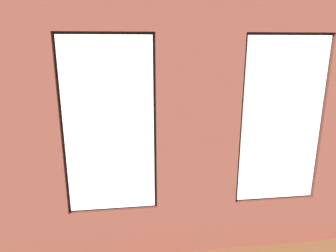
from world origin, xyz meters
TOP-DOWN VIEW (x-y plane):
  - ground_plane at (0.00, 0.00)m, footprint 6.22×5.64m
  - brick_wall_with_windows at (0.00, 2.44)m, footprint 5.62×0.30m
  - white_wall_right at (2.76, 0.20)m, footprint 0.10×4.64m
  - couch_by_window at (0.49, 1.79)m, footprint 1.71×0.87m
  - couch_left at (-2.11, 0.40)m, footprint 1.04×2.13m
  - coffee_table at (0.36, -0.08)m, footprint 1.22×0.84m
  - cup_ceramic at (0.72, 0.04)m, footprint 0.07×0.07m
  - candle_jar at (0.51, -0.19)m, footprint 0.08×0.08m
  - table_plant_small at (0.27, 0.04)m, footprint 0.11×0.11m
  - remote_black at (0.02, -0.23)m, footprint 0.13×0.17m
  - media_console at (2.46, 0.32)m, footprint 0.98×0.42m
  - tv_flatscreen at (2.46, 0.31)m, footprint 1.10×0.20m
  - papasan_chair at (0.66, -1.64)m, footprint 1.12×1.12m
  - potted_plant_beside_window_right at (1.91, 1.89)m, footprint 0.72×0.72m
  - potted_plant_between_couches at (-0.82, 1.74)m, footprint 0.68×0.68m
  - potted_plant_near_tv at (1.92, 1.25)m, footprint 0.98×1.06m
  - potted_plant_by_left_couch at (-1.71, -1.09)m, footprint 0.38×0.38m
  - potted_plant_foreground_right at (2.16, -1.77)m, footprint 0.80×0.78m
  - potted_plant_corner_far_left at (-2.26, 1.89)m, footprint 0.64×0.64m
  - potted_plant_mid_room_small at (-0.49, -0.79)m, footprint 0.29×0.29m
  - potted_plant_corner_near_left at (-2.26, -1.82)m, footprint 0.58×0.58m

SIDE VIEW (x-z plane):
  - ground_plane at x=0.00m, z-range -0.10..0.00m
  - media_console at x=2.46m, z-range 0.00..0.49m
  - couch_left at x=-2.11m, z-range -0.07..0.73m
  - couch_by_window at x=0.49m, z-range -0.07..0.73m
  - potted_plant_mid_room_small at x=-0.49m, z-range 0.08..0.66m
  - coffee_table at x=0.36m, z-range 0.17..0.63m
  - potted_plant_by_left_couch at x=-1.71m, z-range 0.10..0.72m
  - papasan_chair at x=0.66m, z-range 0.10..0.80m
  - remote_black at x=0.02m, z-range 0.46..0.48m
  - cup_ceramic at x=0.72m, z-range 0.46..0.54m
  - candle_jar at x=0.51m, z-range 0.46..0.58m
  - potted_plant_foreground_right at x=2.16m, z-range -0.02..1.09m
  - table_plant_small at x=0.27m, z-range 0.46..0.66m
  - potted_plant_near_tv at x=1.92m, z-range 0.01..1.15m
  - potted_plant_corner_far_left at x=-2.26m, z-range 0.12..1.04m
  - potted_plant_beside_window_right at x=1.91m, z-range 0.13..1.05m
  - potted_plant_between_couches at x=-0.82m, z-range 0.15..1.05m
  - potted_plant_corner_near_left at x=-2.26m, z-range 0.17..1.23m
  - tv_flatscreen at x=2.46m, z-range 0.49..1.26m
  - brick_wall_with_windows at x=0.00m, z-range -0.03..3.27m
  - white_wall_right at x=2.76m, z-range 0.00..3.31m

